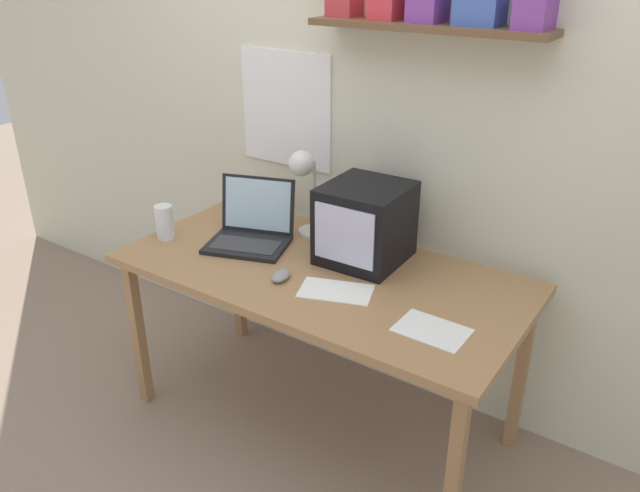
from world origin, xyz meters
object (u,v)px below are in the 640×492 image
Objects in this scene: loose_paper_near_monitor at (432,330)px; loose_paper_near_laptop at (336,291)px; desk_lamp at (304,178)px; computer_mouse at (281,275)px; crt_monitor at (365,223)px; laptop at (252,227)px; corner_desk at (320,283)px; juice_glass at (165,224)px.

loose_paper_near_laptop is at bearing 174.32° from loose_paper_near_monitor.
loose_paper_near_monitor is at bearing -5.83° from desk_lamp.
computer_mouse is 0.38× the size of loose_paper_near_laptop.
loose_paper_near_laptop is (0.22, 0.04, -0.01)m from computer_mouse.
crt_monitor is 2.96× the size of computer_mouse.
laptop is 1.05× the size of desk_lamp.
crt_monitor reaches higher than loose_paper_near_laptop.
computer_mouse reaches higher than corner_desk.
crt_monitor is 0.35m from desk_lamp.
loose_paper_near_laptop is at bearing -37.59° from corner_desk.
corner_desk is 0.20m from loose_paper_near_laptop.
loose_paper_near_laptop is at bearing 9.56° from computer_mouse.
corner_desk is at bearing 164.38° from loose_paper_near_monitor.
corner_desk is 0.46m from desk_lamp.
loose_paper_near_laptop is (0.05, -0.29, -0.15)m from crt_monitor.
desk_lamp is at bearing 170.15° from crt_monitor.
desk_lamp is (-0.33, 0.05, 0.11)m from crt_monitor.
laptop is 2.70× the size of juice_glass.
crt_monitor reaches higher than juice_glass.
laptop reaches higher than corner_desk.
crt_monitor is at bearing 11.64° from desk_lamp.
juice_glass reaches higher than loose_paper_near_monitor.
laptop is 0.96m from loose_paper_near_monitor.
computer_mouse is at bearing -119.15° from crt_monitor.
corner_desk is at bearing -26.45° from laptop.
computer_mouse is 0.62m from loose_paper_near_monitor.
computer_mouse reaches higher than loose_paper_near_monitor.
computer_mouse is (0.64, -0.02, -0.05)m from juice_glass.
computer_mouse is 0.23m from loose_paper_near_laptop.
crt_monitor is 0.84× the size of laptop.
desk_lamp is 0.48m from computer_mouse.
computer_mouse is at bearing -1.40° from juice_glass.
laptop is 0.37m from computer_mouse.
corner_desk is at bearing -24.11° from desk_lamp.
computer_mouse is (-0.17, -0.33, -0.14)m from crt_monitor.
laptop is at bearing -167.08° from crt_monitor.
loose_paper_near_laptop is (0.53, -0.17, -0.06)m from laptop.
desk_lamp is at bearing 36.64° from juice_glass.
computer_mouse is (0.31, -0.20, -0.05)m from laptop.
corner_desk is at bearing 63.53° from computer_mouse.
corner_desk is at bearing 142.41° from loose_paper_near_laptop.
laptop is 0.38m from juice_glass.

